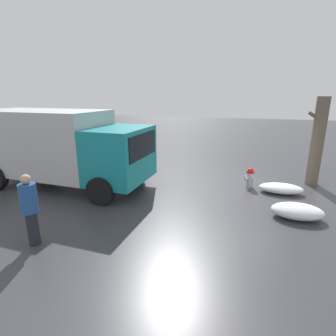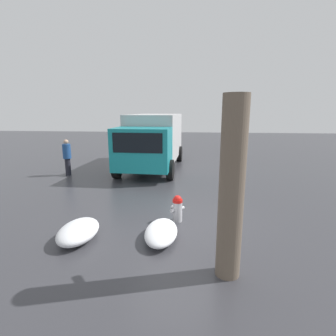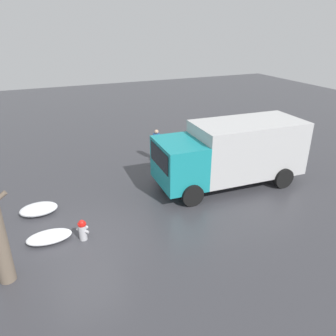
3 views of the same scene
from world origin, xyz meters
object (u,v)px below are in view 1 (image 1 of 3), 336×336
fire_hydrant (250,177)px  pedestrian (30,207)px  delivery_truck (59,145)px  tree_trunk (317,142)px

fire_hydrant → pedestrian: (4.78, 5.46, 0.54)m
fire_hydrant → delivery_truck: (6.89, 1.70, 1.16)m
fire_hydrant → delivery_truck: delivery_truck is taller
fire_hydrant → delivery_truck: size_ratio=0.11×
tree_trunk → pedestrian: (7.08, 6.54, -0.73)m
pedestrian → delivery_truck: bearing=2.2°
fire_hydrant → pedestrian: size_ratio=0.44×
delivery_truck → pedestrian: bearing=31.5°
fire_hydrant → tree_trunk: size_ratio=0.23×
tree_trunk → pedestrian: size_ratio=1.94×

